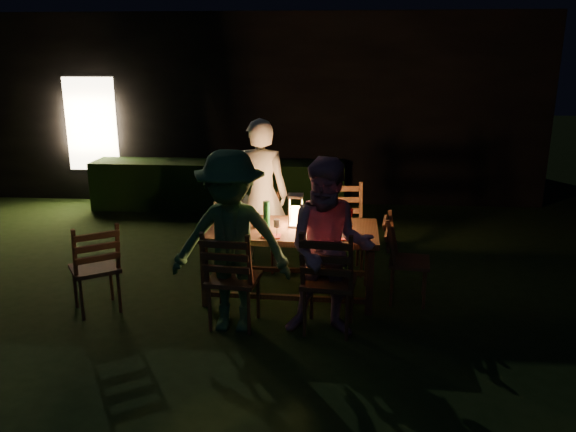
# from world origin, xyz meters

# --- Properties ---
(garden_envelope) EXTENTS (40.00, 40.00, 3.20)m
(garden_envelope) POSITION_xyz_m (-0.01, 6.15, 1.58)
(garden_envelope) COLOR black
(garden_envelope) RESTS_ON ground
(dining_table) EXTENTS (1.87, 0.99, 0.76)m
(dining_table) POSITION_xyz_m (0.96, 0.25, 0.69)
(dining_table) COLOR #442916
(dining_table) RESTS_ON ground
(chair_near_left) EXTENTS (0.51, 0.54, 1.03)m
(chair_near_left) POSITION_xyz_m (0.47, -0.50, 0.31)
(chair_near_left) COLOR #442916
(chair_near_left) RESTS_ON ground
(chair_near_right) EXTENTS (0.54, 0.57, 1.07)m
(chair_near_right) POSITION_xyz_m (1.37, -0.54, 0.32)
(chair_near_right) COLOR #442916
(chair_near_right) RESTS_ON ground
(chair_far_left) EXTENTS (0.44, 0.47, 0.94)m
(chair_far_left) POSITION_xyz_m (0.54, 1.04, 0.28)
(chair_far_left) COLOR #442916
(chair_far_left) RESTS_ON ground
(chair_far_right) EXTENTS (0.52, 0.55, 1.08)m
(chair_far_right) POSITION_xyz_m (1.54, 1.00, 0.33)
(chair_far_right) COLOR #442916
(chair_far_right) RESTS_ON ground
(chair_end) EXTENTS (0.52, 0.49, 0.96)m
(chair_end) POSITION_xyz_m (2.19, 0.20, 0.29)
(chair_end) COLOR #442916
(chair_end) RESTS_ON ground
(chair_spare) EXTENTS (0.63, 0.64, 0.99)m
(chair_spare) POSITION_xyz_m (-0.96, -0.29, 0.30)
(chair_spare) COLOR #442916
(chair_spare) RESTS_ON ground
(person_house_side) EXTENTS (0.68, 0.46, 1.81)m
(person_house_side) POSITION_xyz_m (0.54, 1.09, 0.91)
(person_house_side) COLOR silver
(person_house_side) RESTS_ON ground
(person_opp_right) EXTENTS (0.83, 0.66, 1.66)m
(person_opp_right) POSITION_xyz_m (1.37, -0.59, 0.83)
(person_opp_right) COLOR #C08499
(person_opp_right) RESTS_ON ground
(person_opp_left) EXTENTS (1.13, 0.68, 1.71)m
(person_opp_left) POSITION_xyz_m (0.47, -0.55, 0.85)
(person_opp_left) COLOR #2F5F36
(person_opp_left) RESTS_ON ground
(lantern) EXTENTS (0.16, 0.16, 0.35)m
(lantern) POSITION_xyz_m (1.01, 0.30, 0.92)
(lantern) COLOR white
(lantern) RESTS_ON dining_table
(plate_far_left) EXTENTS (0.25, 0.25, 0.01)m
(plate_far_left) POSITION_xyz_m (0.42, 0.49, 0.77)
(plate_far_left) COLOR white
(plate_far_left) RESTS_ON dining_table
(plate_near_left) EXTENTS (0.25, 0.25, 0.01)m
(plate_near_left) POSITION_xyz_m (0.40, 0.05, 0.77)
(plate_near_left) COLOR white
(plate_near_left) RESTS_ON dining_table
(plate_far_right) EXTENTS (0.25, 0.25, 0.01)m
(plate_far_right) POSITION_xyz_m (1.42, 0.45, 0.77)
(plate_far_right) COLOR white
(plate_far_right) RESTS_ON dining_table
(plate_near_right) EXTENTS (0.25, 0.25, 0.01)m
(plate_near_right) POSITION_xyz_m (1.40, 0.01, 0.77)
(plate_near_right) COLOR white
(plate_near_right) RESTS_ON dining_table
(wineglass_a) EXTENTS (0.06, 0.06, 0.18)m
(wineglass_a) POSITION_xyz_m (0.67, 0.54, 0.85)
(wineglass_a) COLOR #59070F
(wineglass_a) RESTS_ON dining_table
(wineglass_b) EXTENTS (0.06, 0.06, 0.18)m
(wineglass_b) POSITION_xyz_m (0.23, 0.16, 0.85)
(wineglass_b) COLOR #59070F
(wineglass_b) RESTS_ON dining_table
(wineglass_c) EXTENTS (0.06, 0.06, 0.18)m
(wineglass_c) POSITION_xyz_m (1.24, -0.04, 0.85)
(wineglass_c) COLOR #59070F
(wineglass_c) RESTS_ON dining_table
(wineglass_d) EXTENTS (0.06, 0.06, 0.18)m
(wineglass_d) POSITION_xyz_m (1.58, 0.40, 0.85)
(wineglass_d) COLOR #59070F
(wineglass_d) RESTS_ON dining_table
(wineglass_e) EXTENTS (0.06, 0.06, 0.18)m
(wineglass_e) POSITION_xyz_m (0.84, -0.05, 0.85)
(wineglass_e) COLOR silver
(wineglass_e) RESTS_ON dining_table
(bottle_table) EXTENTS (0.07, 0.07, 0.28)m
(bottle_table) POSITION_xyz_m (0.71, 0.26, 0.90)
(bottle_table) COLOR #0F471E
(bottle_table) RESTS_ON dining_table
(napkin_left) EXTENTS (0.18, 0.14, 0.01)m
(napkin_left) POSITION_xyz_m (0.79, -0.06, 0.77)
(napkin_left) COLOR red
(napkin_left) RESTS_ON dining_table
(napkin_right) EXTENTS (0.18, 0.14, 0.01)m
(napkin_right) POSITION_xyz_m (1.49, -0.07, 0.77)
(napkin_right) COLOR red
(napkin_right) RESTS_ON dining_table
(phone) EXTENTS (0.14, 0.07, 0.01)m
(phone) POSITION_xyz_m (0.32, -0.02, 0.77)
(phone) COLOR black
(phone) RESTS_ON dining_table
(side_table) EXTENTS (0.49, 0.49, 0.66)m
(side_table) POSITION_xyz_m (0.09, 1.68, 0.58)
(side_table) COLOR brown
(side_table) RESTS_ON ground
(ice_bucket) EXTENTS (0.30, 0.30, 0.22)m
(ice_bucket) POSITION_xyz_m (0.09, 1.68, 0.77)
(ice_bucket) COLOR #A5A8AD
(ice_bucket) RESTS_ON side_table
(bottle_bucket_a) EXTENTS (0.07, 0.07, 0.32)m
(bottle_bucket_a) POSITION_xyz_m (0.04, 1.64, 0.82)
(bottle_bucket_a) COLOR #0F471E
(bottle_bucket_a) RESTS_ON side_table
(bottle_bucket_b) EXTENTS (0.07, 0.07, 0.32)m
(bottle_bucket_b) POSITION_xyz_m (0.14, 1.72, 0.82)
(bottle_bucket_b) COLOR #0F471E
(bottle_bucket_b) RESTS_ON side_table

